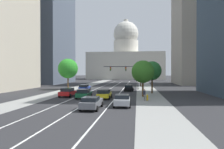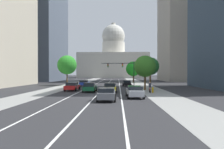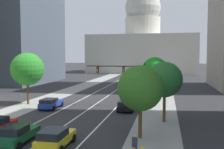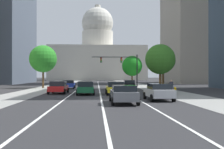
{
  "view_description": "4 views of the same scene",
  "coord_description": "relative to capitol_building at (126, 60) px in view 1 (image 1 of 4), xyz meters",
  "views": [
    {
      "loc": [
        6.94,
        -27.63,
        4.26
      ],
      "look_at": [
        1.35,
        18.64,
        3.73
      ],
      "focal_mm": 33.81,
      "sensor_mm": 36.0,
      "label": 1
    },
    {
      "loc": [
        2.95,
        -25.65,
        3.13
      ],
      "look_at": [
        1.29,
        28.11,
        2.68
      ],
      "focal_mm": 30.63,
      "sensor_mm": 36.0,
      "label": 2
    },
    {
      "loc": [
        9.99,
        -13.04,
        7.08
      ],
      "look_at": [
        1.12,
        30.03,
        3.94
      ],
      "focal_mm": 42.13,
      "sensor_mm": 36.0,
      "label": 3
    },
    {
      "loc": [
        -0.42,
        -24.23,
        2.22
      ],
      "look_at": [
        2.5,
        24.91,
        2.39
      ],
      "focal_mm": 41.55,
      "sensor_mm": 36.0,
      "label": 4
    }
  ],
  "objects": [
    {
      "name": "traffic_signal_mast",
      "position": [
        4.29,
        -76.48,
        -7.36
      ],
      "size": [
        8.46,
        0.39,
        6.08
      ],
      "color": "black",
      "rests_on": "ground"
    },
    {
      "name": "car_blue",
      "position": [
        -5.07,
        -80.55,
        -11.02
      ],
      "size": [
        2.14,
        4.49,
        1.43
      ],
      "rotation": [
        0.0,
        0.0,
        1.59
      ],
      "color": "#1E389E",
      "rests_on": "ground"
    },
    {
      "name": "car_gray",
      "position": [
        1.69,
        -103.83,
        -11.01
      ],
      "size": [
        2.09,
        4.76,
        1.45
      ],
      "rotation": [
        0.0,
        0.0,
        1.57
      ],
      "color": "slate",
      "rests_on": "ground"
    },
    {
      "name": "lane_stripe_center",
      "position": [
        0.0,
        -74.94,
        -11.77
      ],
      "size": [
        0.16,
        90.0,
        0.01
      ],
      "primitive_type": "cube",
      "color": "white",
      "rests_on": "ground"
    },
    {
      "name": "ground_plane",
      "position": [
        0.0,
        -59.94,
        -11.78
      ],
      "size": [
        400.0,
        400.0,
        0.0
      ],
      "primitive_type": "plane",
      "color": "#2B2B2D"
    },
    {
      "name": "car_silver",
      "position": [
        5.08,
        -101.44,
        -10.99
      ],
      "size": [
        2.16,
        4.26,
        1.49
      ],
      "rotation": [
        0.0,
        0.0,
        1.59
      ],
      "color": "#B2B5BA",
      "rests_on": "ground"
    },
    {
      "name": "car_yellow",
      "position": [
        1.69,
        -94.45,
        -10.99
      ],
      "size": [
        2.13,
        4.06,
        1.51
      ],
      "rotation": [
        0.0,
        0.0,
        1.58
      ],
      "color": "yellow",
      "rests_on": "ground"
    },
    {
      "name": "street_tree_near_right",
      "position": [
        9.86,
        -84.58,
        -7.24
      ],
      "size": [
        3.8,
        3.8,
        6.46
      ],
      "color": "#51381E",
      "rests_on": "ground"
    },
    {
      "name": "car_red",
      "position": [
        -5.08,
        -92.25,
        -11.0
      ],
      "size": [
        2.19,
        4.23,
        1.51
      ],
      "rotation": [
        0.0,
        0.0,
        1.55
      ],
      "color": "red",
      "rests_on": "ground"
    },
    {
      "name": "office_tower_far_left",
      "position": [
        -29.02,
        -49.19,
        9.45
      ],
      "size": [
        17.76,
        25.81,
        42.38
      ],
      "color": "#4C5666",
      "rests_on": "ground"
    },
    {
      "name": "car_green",
      "position": [
        -1.69,
        -94.2,
        -11.0
      ],
      "size": [
        2.12,
        4.44,
        1.53
      ],
      "rotation": [
        0.0,
        0.0,
        1.59
      ],
      "color": "#14512D",
      "rests_on": "ground"
    },
    {
      "name": "lane_stripe_right",
      "position": [
        3.39,
        -74.94,
        -11.77
      ],
      "size": [
        0.16,
        90.0,
        0.01
      ],
      "primitive_type": "cube",
      "color": "white",
      "rests_on": "ground"
    },
    {
      "name": "fire_hydrant",
      "position": [
        8.42,
        -95.47,
        -11.31
      ],
      "size": [
        0.26,
        0.35,
        0.91
      ],
      "color": "yellow",
      "rests_on": "ground"
    },
    {
      "name": "street_tree_near_left",
      "position": [
        -9.83,
        -78.01,
        -6.65
      ],
      "size": [
        4.79,
        4.79,
        7.53
      ],
      "color": "#51381E",
      "rests_on": "ground"
    },
    {
      "name": "car_black",
      "position": [
        5.07,
        -79.9,
        -11.05
      ],
      "size": [
        2.07,
        4.56,
        1.42
      ],
      "rotation": [
        0.0,
        0.0,
        1.55
      ],
      "color": "black",
      "rests_on": "ground"
    },
    {
      "name": "street_tree_far_right",
      "position": [
        7.94,
        -63.49,
        -7.33
      ],
      "size": [
        4.78,
        4.78,
        6.85
      ],
      "color": "#51381E",
      "rests_on": "ground"
    },
    {
      "name": "cyclist",
      "position": [
        7.97,
        -95.46,
        -10.93
      ],
      "size": [
        0.37,
        1.7,
        1.72
      ],
      "rotation": [
        0.0,
        0.0,
        1.54
      ],
      "color": "black",
      "rests_on": "ground"
    },
    {
      "name": "street_tree_mid_right",
      "position": [
        7.88,
        -90.75,
        -7.46
      ],
      "size": [
        3.93,
        3.93,
        6.3
      ],
      "color": "#51381E",
      "rests_on": "ground"
    },
    {
      "name": "office_tower_far_right",
      "position": [
        28.53,
        -50.66,
        13.68
      ],
      "size": [
        16.75,
        21.19,
        50.84
      ],
      "color": "#9E9384",
      "rests_on": "ground"
    },
    {
      "name": "lane_stripe_left",
      "position": [
        -3.39,
        -74.94,
        -11.77
      ],
      "size": [
        0.16,
        90.0,
        0.01
      ],
      "primitive_type": "cube",
      "color": "white",
      "rests_on": "ground"
    },
    {
      "name": "sidewalk_right",
      "position": [
        9.09,
        -64.94,
        -11.77
      ],
      "size": [
        4.63,
        130.0,
        0.01
      ],
      "primitive_type": "cube",
      "color": "gray",
      "rests_on": "ground"
    },
    {
      "name": "capitol_building",
      "position": [
        0.0,
        0.0,
        0.0
      ],
      "size": [
        43.91,
        24.19,
        35.96
      ],
      "color": "beige",
      "rests_on": "ground"
    },
    {
      "name": "sidewalk_left",
      "position": [
        -9.09,
        -64.94,
        -11.77
      ],
      "size": [
        4.63,
        130.0,
        0.01
      ],
      "primitive_type": "cube",
      "color": "gray",
      "rests_on": "ground"
    }
  ]
}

